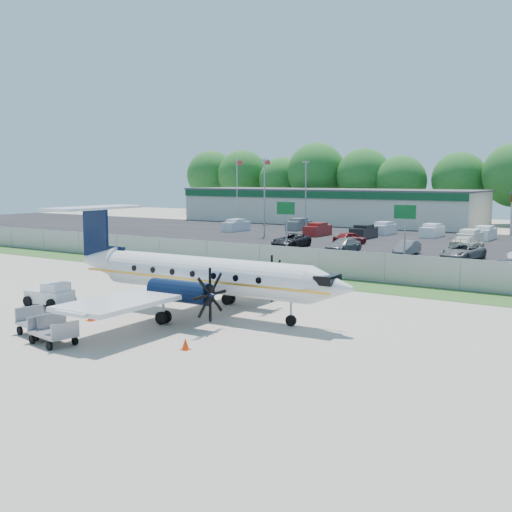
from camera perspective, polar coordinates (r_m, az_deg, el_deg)
The scene contains 29 objects.
ground at distance 34.32m, azimuth -5.56°, elevation -4.84°, with size 170.00×170.00×0.00m, color #AFA394.
grass_verge at distance 44.12m, azimuth 4.31°, elevation -2.16°, with size 170.00×4.00×0.02m, color #2D561E.
access_road at distance 50.28m, azimuth 8.21°, elevation -1.07°, with size 170.00×8.00×0.02m, color black.
parking_lot at distance 69.71m, azimuth 15.63°, elevation 0.99°, with size 170.00×32.00×0.02m, color black.
perimeter_fence at distance 45.71m, azimuth 5.55°, elevation -0.59°, with size 120.00×0.06×1.99m.
building_west at distance 99.05m, azimuth 6.35°, elevation 4.44°, with size 46.40×12.40×5.24m.
sign_left at distance 57.11m, azimuth 2.69°, elevation 3.59°, with size 1.80×0.26×5.00m.
sign_mid at distance 52.34m, azimuth 13.10°, elevation 3.10°, with size 1.80×0.26×5.00m.
flagpole_west at distance 99.17m, azimuth -1.67°, elevation 6.23°, with size 1.06×0.12×10.00m.
flagpole_east at distance 96.37m, azimuth 0.78°, elevation 6.21°, with size 1.06×0.12×10.00m.
light_pole_nw at distance 76.18m, azimuth 0.76°, elevation 5.68°, with size 0.90×0.35×9.09m.
light_pole_sw at distance 84.76m, azimuth 4.44°, elevation 5.80°, with size 0.90×0.35×9.09m.
tree_line at distance 102.50m, azimuth 21.52°, elevation 2.61°, with size 112.00×6.00×14.00m, color #1B5D1B, non-canonical shape.
aircraft at distance 33.18m, azimuth -5.06°, elevation -1.61°, with size 17.26×17.04×5.36m.
pushback_tug at distance 37.06m, azimuth -17.76°, elevation -3.28°, with size 2.54×1.94×1.30m.
baggage_cart_near at distance 30.34m, azimuth -18.61°, elevation -5.71°, with size 2.45×1.76×1.17m.
baggage_cart_far at distance 28.58m, azimuth -17.59°, elevation -6.51°, with size 2.30×1.62×1.11m.
cone_nose at distance 26.68m, azimuth -6.30°, elevation -7.80°, with size 0.35×0.35×0.49m.
cone_port_wing at distance 32.76m, azimuth -14.47°, elevation -5.15°, with size 0.38×0.38×0.54m.
cone_starboard_wing at distance 39.67m, azimuth -6.19°, elevation -2.90°, with size 0.33×0.33×0.48m.
road_car_west at distance 60.60m, azimuth -9.73°, elevation 0.26°, with size 2.55×5.53×1.54m, color black.
road_car_mid at distance 47.38m, azimuth 20.31°, elevation -1.95°, with size 1.83×4.49×1.30m, color navy.
parked_car_a at distance 64.54m, azimuth 3.12°, elevation 0.76°, with size 2.35×5.09×1.41m, color black.
parked_car_b at distance 60.62m, azimuth 7.74°, elevation 0.30°, with size 1.86×4.58×1.33m, color #595B5E.
parked_car_c at distance 59.83m, azimuth 13.27°, elevation 0.09°, with size 1.38×3.95×1.30m, color #595B5E.
parked_car_d at distance 57.54m, azimuth 17.87°, elevation -0.33°, with size 2.30×4.98×1.39m, color #595B5E.
parked_car_f at distance 67.57m, azimuth 8.32°, elevation 0.98°, with size 1.64×4.07×1.39m, color maroon.
parked_car_g at distance 63.72m, azimuth 18.17°, elevation 0.34°, with size 2.15×5.29×1.54m, color beige.
far_parking_rows at distance 74.47m, azimuth 16.82°, elevation 1.31°, with size 56.00×10.00×1.60m, color gray, non-canonical shape.
Camera 1 is at (21.23, -26.03, 7.05)m, focal length 45.00 mm.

